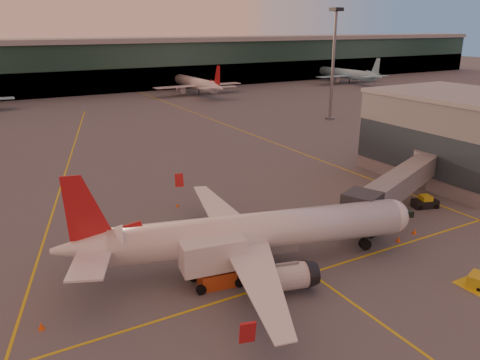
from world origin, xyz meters
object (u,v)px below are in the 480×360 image
pushback_tug (425,203)px  catering_truck (214,259)px  main_airplane (249,234)px  gpu_cart (476,280)px

pushback_tug → catering_truck: bearing=-154.8°
catering_truck → pushback_tug: catering_truck is taller
main_airplane → pushback_tug: main_airplane is taller
pushback_tug → main_airplane: bearing=-156.6°
catering_truck → gpu_cart: bearing=-21.5°
catering_truck → gpu_cart: 23.15m
gpu_cart → pushback_tug: bearing=34.5°
catering_truck → gpu_cart: (19.94, -11.59, -1.91)m
main_airplane → gpu_cart: size_ratio=15.07×
catering_truck → pushback_tug: (31.34, 3.41, -1.83)m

